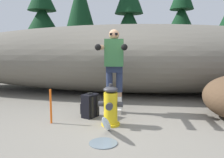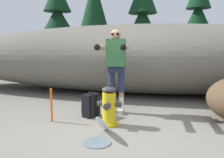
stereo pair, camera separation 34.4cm
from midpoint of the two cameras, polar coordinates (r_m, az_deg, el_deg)
name	(u,v)px [view 1 (the left image)]	position (r m, az deg, el deg)	size (l,w,h in m)	color
ground_plane	(119,129)	(3.85, -0.76, -12.37)	(56.00, 56.00, 0.04)	slate
dirt_embankment	(130,59)	(6.84, 2.98, 5.06)	(13.02, 3.20, 1.98)	#666056
fire_hydrant	(111,106)	(3.90, -2.88, -6.81)	(0.41, 0.36, 0.71)	gold
hydrant_water_jet	(106,128)	(3.46, -4.42, -12.00)	(0.39, 0.83, 0.47)	silver
utility_worker	(114,61)	(4.51, -1.66, 4.53)	(0.56, 0.99, 1.65)	beige
spare_backpack	(90,106)	(4.42, -7.71, -6.60)	(0.36, 0.36, 0.47)	black
pine_tree_far_left	(42,16)	(14.25, -17.53, 14.56)	(2.47, 2.47, 5.17)	#47331E
pine_tree_center	(129,20)	(12.65, 3.39, 14.26)	(2.33, 2.33, 5.11)	#47331E
pine_tree_right	(181,15)	(15.45, 16.14, 14.89)	(2.26, 2.26, 5.64)	#47331E
survey_stake	(51,106)	(4.19, -17.18, -6.50)	(0.04, 0.04, 0.60)	#E55914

